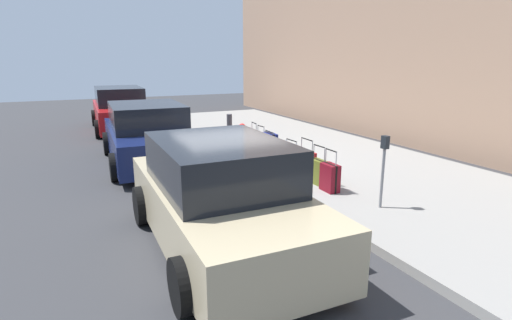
{
  "coord_description": "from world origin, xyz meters",
  "views": [
    {
      "loc": [
        -9.55,
        3.7,
        2.66
      ],
      "look_at": [
        -1.94,
        0.09,
        0.52
      ],
      "focal_mm": 28.04,
      "sensor_mm": 36.0,
      "label": 1
    }
  ],
  "objects": [
    {
      "name": "ground_plane",
      "position": [
        0.0,
        0.0,
        0.0
      ],
      "size": [
        40.0,
        40.0,
        0.0
      ],
      "primitive_type": "plane",
      "color": "#333335"
    },
    {
      "name": "sidewalk_curb",
      "position": [
        0.0,
        -2.5,
        0.07
      ],
      "size": [
        18.0,
        5.0,
        0.14
      ],
      "primitive_type": "cube",
      "color": "gray",
      "rests_on": "ground_plane"
    },
    {
      "name": "building_facade_sidewalk_side",
      "position": [
        0.0,
        -7.22,
        4.03
      ],
      "size": [
        24.0,
        3.0,
        8.06
      ],
      "primitive_type": "cube",
      "color": "#9E7A60",
      "rests_on": "ground_plane"
    },
    {
      "name": "suitcase_maroon_0",
      "position": [
        -3.44,
        -0.8,
        0.41
      ],
      "size": [
        0.41,
        0.23,
        0.83
      ],
      "color": "maroon",
      "rests_on": "sidewalk_curb"
    },
    {
      "name": "suitcase_olive_1",
      "position": [
        -2.96,
        -0.85,
        0.4
      ],
      "size": [
        0.43,
        0.23,
        0.82
      ],
      "color": "#59601E",
      "rests_on": "sidewalk_curb"
    },
    {
      "name": "suitcase_red_2",
      "position": [
        -2.43,
        -0.89,
        0.43
      ],
      "size": [
        0.5,
        0.21,
        0.86
      ],
      "color": "red",
      "rests_on": "sidewalk_curb"
    },
    {
      "name": "suitcase_teal_3",
      "position": [
        -1.89,
        -0.83,
        0.39
      ],
      "size": [
        0.47,
        0.24,
        0.75
      ],
      "color": "#0F606B",
      "rests_on": "sidewalk_curb"
    },
    {
      "name": "suitcase_silver_4",
      "position": [
        -1.37,
        -0.8,
        0.41
      ],
      "size": [
        0.45,
        0.21,
        0.59
      ],
      "color": "#9EA0A8",
      "rests_on": "sidewalk_curb"
    },
    {
      "name": "suitcase_navy_5",
      "position": [
        -0.84,
        -0.81,
        0.5
      ],
      "size": [
        0.51,
        0.25,
        0.78
      ],
      "color": "navy",
      "rests_on": "sidewalk_curb"
    },
    {
      "name": "suitcase_black_6",
      "position": [
        -0.33,
        -0.82,
        0.45
      ],
      "size": [
        0.4,
        0.28,
        0.84
      ],
      "color": "black",
      "rests_on": "sidewalk_curb"
    },
    {
      "name": "suitcase_maroon_7",
      "position": [
        0.13,
        -0.83,
        0.44
      ],
      "size": [
        0.42,
        0.28,
        0.85
      ],
      "color": "maroon",
      "rests_on": "sidewalk_curb"
    },
    {
      "name": "fire_hydrant",
      "position": [
        0.91,
        -0.82,
        0.51
      ],
      "size": [
        0.39,
        0.21,
        0.71
      ],
      "color": "red",
      "rests_on": "sidewalk_curb"
    },
    {
      "name": "bollard_post",
      "position": [
        1.52,
        -0.67,
        0.6
      ],
      "size": [
        0.16,
        0.16,
        0.91
      ],
      "primitive_type": "cylinder",
      "color": "#333338",
      "rests_on": "sidewalk_curb"
    },
    {
      "name": "parking_meter",
      "position": [
        -4.55,
        -1.07,
        0.97
      ],
      "size": [
        0.12,
        0.09,
        1.27
      ],
      "color": "slate",
      "rests_on": "sidewalk_curb"
    },
    {
      "name": "parked_car_beige_0",
      "position": [
        -4.5,
        1.86,
        0.74
      ],
      "size": [
        4.28,
        2.06,
        1.58
      ],
      "color": "tan",
      "rests_on": "ground_plane"
    },
    {
      "name": "parked_car_navy_1",
      "position": [
        0.88,
        1.86,
        0.73
      ],
      "size": [
        4.56,
        2.25,
        1.54
      ],
      "color": "#141E4C",
      "rests_on": "ground_plane"
    },
    {
      "name": "parked_car_red_2",
      "position": [
        6.41,
        1.86,
        0.76
      ],
      "size": [
        4.75,
        2.11,
        1.62
      ],
      "color": "#AD1619",
      "rests_on": "ground_plane"
    }
  ]
}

